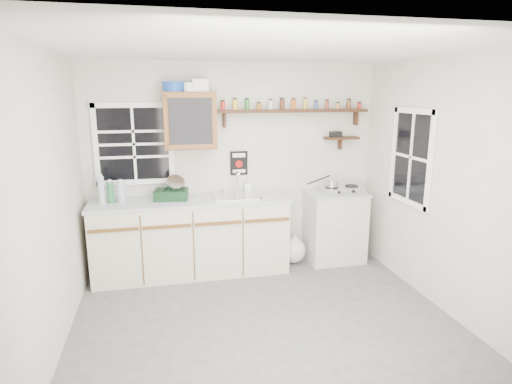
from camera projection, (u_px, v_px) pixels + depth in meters
room at (266, 194)px, 3.83m from camera, size 3.64×3.24×2.54m
main_cabinet at (192, 236)px, 5.11m from camera, size 2.31×0.63×0.92m
right_cabinet at (334, 226)px, 5.53m from camera, size 0.73×0.57×0.91m
sink at (235, 196)px, 5.13m from camera, size 0.52×0.44×0.29m
upper_cabinet at (190, 120)px, 4.95m from camera, size 0.60×0.32×0.65m
upper_cabinet_clutter at (184, 86)px, 4.85m from camera, size 0.51×0.24×0.14m
spice_shelf at (292, 110)px, 5.26m from camera, size 1.91×0.18×0.35m
secondary_shelf at (340, 138)px, 5.49m from camera, size 0.45×0.16×0.24m
warning_sign at (239, 163)px, 5.34m from camera, size 0.22×0.02×0.30m
window_back at (134, 144)px, 5.01m from camera, size 0.93×0.03×0.98m
window_right at (411, 157)px, 4.69m from camera, size 0.03×0.78×1.08m
water_bottles at (111, 191)px, 4.82m from camera, size 0.29×0.12×0.34m
dish_rack at (172, 191)px, 5.00m from camera, size 0.42×0.34×0.29m
soap_bottle at (248, 185)px, 5.34m from camera, size 0.10×0.10×0.18m
rag at (255, 198)px, 5.03m from camera, size 0.16×0.14×0.02m
hotplate at (342, 189)px, 5.42m from camera, size 0.56×0.32×0.08m
saucepan at (331, 183)px, 5.37m from camera, size 0.35×0.25×0.16m
trash_bag at (294, 250)px, 5.46m from camera, size 0.36×0.33×0.41m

